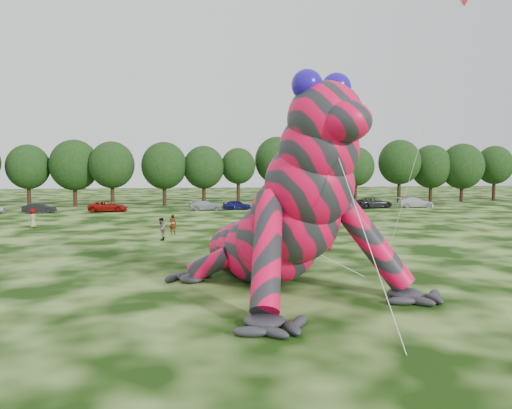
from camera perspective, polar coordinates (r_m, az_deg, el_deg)
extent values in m
plane|color=#16330A|center=(21.08, 14.98, -11.85)|extent=(240.00, 240.00, 0.00)
cylinder|color=silver|center=(34.00, 18.59, 7.84)|extent=(0.02, 0.02, 16.81)
cylinder|color=#382314|center=(35.81, 14.93, -4.96)|extent=(0.08, 0.08, 0.24)
imported|color=black|center=(67.93, -23.53, -0.38)|extent=(3.97, 1.51, 1.29)
imported|color=#95100A|center=(66.99, -16.54, -0.22)|extent=(5.07, 2.51, 1.38)
imported|color=#A3A7AD|center=(66.83, -5.78, -0.11)|extent=(4.57, 2.12, 1.29)
imported|color=#10124E|center=(67.30, -2.19, -0.05)|extent=(3.96, 1.83, 1.32)
imported|color=beige|center=(69.63, 6.83, 0.04)|extent=(3.81, 1.42, 1.24)
imported|color=black|center=(71.93, 13.33, 0.18)|extent=(5.63, 3.30, 1.47)
imported|color=silver|center=(74.52, 17.80, 0.23)|extent=(5.31, 3.00, 1.45)
imported|color=gray|center=(37.33, 6.85, -3.39)|extent=(0.48, 1.51, 1.63)
imported|color=gray|center=(43.44, -9.49, -2.27)|extent=(0.67, 0.49, 1.72)
imported|color=gray|center=(40.07, -10.79, -2.78)|extent=(0.72, 0.91, 1.80)
imported|color=gray|center=(48.79, 10.90, -1.63)|extent=(0.90, 1.18, 1.61)
imported|color=gray|center=(52.04, -24.14, -1.45)|extent=(0.90, 1.05, 1.81)
imported|color=gray|center=(56.03, 11.28, -0.77)|extent=(1.12, 0.68, 1.79)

